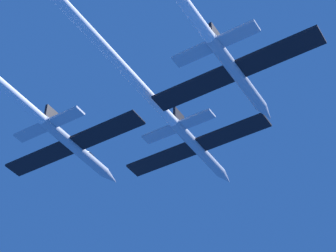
% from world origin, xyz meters
% --- Properties ---
extents(jet_lead, '(18.71, 54.77, 3.10)m').
position_xyz_m(jet_lead, '(0.21, -15.46, 0.83)').
color(jet_lead, '#B2BAC6').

